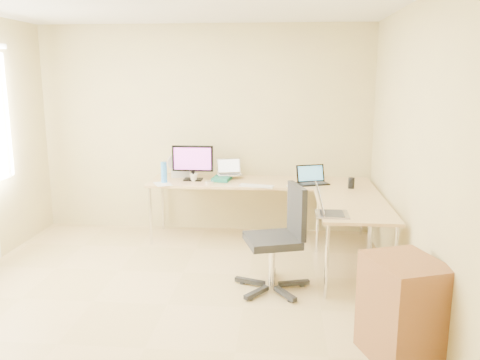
# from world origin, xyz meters

# --- Properties ---
(floor) EXTENTS (4.50, 4.50, 0.00)m
(floor) POSITION_xyz_m (0.00, 0.00, 0.00)
(floor) COLOR tan
(floor) RESTS_ON ground
(wall_back) EXTENTS (4.50, 0.00, 4.50)m
(wall_back) POSITION_xyz_m (0.00, 2.25, 1.30)
(wall_back) COLOR tan
(wall_back) RESTS_ON ground
(wall_front) EXTENTS (4.50, 0.00, 4.50)m
(wall_front) POSITION_xyz_m (0.00, -2.25, 1.30)
(wall_front) COLOR tan
(wall_front) RESTS_ON ground
(wall_right) EXTENTS (0.00, 4.50, 4.50)m
(wall_right) POSITION_xyz_m (2.10, 0.00, 1.30)
(wall_right) COLOR tan
(wall_right) RESTS_ON ground
(desk_main) EXTENTS (2.65, 0.70, 0.73)m
(desk_main) POSITION_xyz_m (0.72, 1.85, 0.36)
(desk_main) COLOR tan
(desk_main) RESTS_ON ground
(desk_return) EXTENTS (0.70, 1.30, 0.73)m
(desk_return) POSITION_xyz_m (1.70, 0.85, 0.36)
(desk_return) COLOR tan
(desk_return) RESTS_ON ground
(monitor) EXTENTS (0.50, 0.16, 0.43)m
(monitor) POSITION_xyz_m (-0.09, 1.85, 0.94)
(monitor) COLOR black
(monitor) RESTS_ON desk_main
(book_stack) EXTENTS (0.23, 0.29, 0.05)m
(book_stack) POSITION_xyz_m (0.26, 1.86, 0.75)
(book_stack) COLOR #14604A
(book_stack) RESTS_ON desk_main
(laptop_center) EXTENTS (0.35, 0.31, 0.20)m
(laptop_center) POSITION_xyz_m (0.35, 1.98, 0.87)
(laptop_center) COLOR silver
(laptop_center) RESTS_ON desk_main
(laptop_black) EXTENTS (0.41, 0.36, 0.22)m
(laptop_black) POSITION_xyz_m (1.35, 1.75, 0.84)
(laptop_black) COLOR black
(laptop_black) RESTS_ON desk_main
(keyboard) EXTENTS (0.40, 0.19, 0.02)m
(keyboard) POSITION_xyz_m (0.70, 1.55, 0.74)
(keyboard) COLOR silver
(keyboard) RESTS_ON desk_main
(mouse) EXTENTS (0.10, 0.08, 0.03)m
(mouse) POSITION_xyz_m (1.09, 1.55, 0.75)
(mouse) COLOR white
(mouse) RESTS_ON desk_main
(mug) EXTENTS (0.13, 0.13, 0.09)m
(mug) POSITION_xyz_m (-0.07, 1.79, 0.78)
(mug) COLOR silver
(mug) RESTS_ON desk_main
(cd_stack) EXTENTS (0.14, 0.14, 0.03)m
(cd_stack) POSITION_xyz_m (0.14, 1.68, 0.74)
(cd_stack) COLOR white
(cd_stack) RESTS_ON desk_main
(water_bottle) EXTENTS (0.09, 0.09, 0.25)m
(water_bottle) POSITION_xyz_m (-0.40, 1.67, 0.85)
(water_bottle) COLOR #3486DD
(water_bottle) RESTS_ON desk_main
(papers) EXTENTS (0.28, 0.31, 0.01)m
(papers) POSITION_xyz_m (-0.40, 1.59, 0.73)
(papers) COLOR silver
(papers) RESTS_ON desk_main
(white_box) EXTENTS (0.25, 0.20, 0.08)m
(white_box) POSITION_xyz_m (-0.28, 2.05, 0.77)
(white_box) COLOR silver
(white_box) RESTS_ON desk_main
(desk_fan) EXTENTS (0.27, 0.27, 0.26)m
(desk_fan) POSITION_xyz_m (-0.33, 2.05, 0.86)
(desk_fan) COLOR silver
(desk_fan) RESTS_ON desk_main
(black_cup) EXTENTS (0.09, 0.09, 0.12)m
(black_cup) POSITION_xyz_m (1.77, 1.55, 0.79)
(black_cup) COLOR black
(black_cup) RESTS_ON desk_main
(laptop_return) EXTENTS (0.35, 0.28, 0.24)m
(laptop_return) POSITION_xyz_m (1.45, 0.43, 0.85)
(laptop_return) COLOR #A2A1B9
(laptop_return) RESTS_ON desk_return
(office_chair) EXTENTS (0.75, 0.75, 1.01)m
(office_chair) POSITION_xyz_m (0.91, 0.40, 0.50)
(office_chair) COLOR black
(office_chair) RESTS_ON ground
(cabinet) EXTENTS (0.61, 0.67, 0.76)m
(cabinet) POSITION_xyz_m (1.85, -0.69, 0.36)
(cabinet) COLOR brown
(cabinet) RESTS_ON ground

